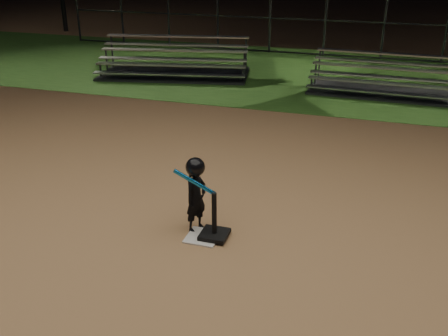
# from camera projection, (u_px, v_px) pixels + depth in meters

# --- Properties ---
(ground) EXTENTS (80.00, 80.00, 0.00)m
(ground) POSITION_uv_depth(u_px,v_px,m) (203.00, 238.00, 7.22)
(ground) COLOR #A07348
(ground) RESTS_ON ground
(grass_strip) EXTENTS (60.00, 8.00, 0.01)m
(grass_strip) POSITION_uv_depth(u_px,v_px,m) (310.00, 75.00, 15.93)
(grass_strip) COLOR #2A531A
(grass_strip) RESTS_ON ground
(home_plate) EXTENTS (0.45, 0.45, 0.02)m
(home_plate) POSITION_uv_depth(u_px,v_px,m) (203.00, 237.00, 7.21)
(home_plate) COLOR beige
(home_plate) RESTS_ON ground
(batting_tee) EXTENTS (0.38, 0.38, 0.68)m
(batting_tee) POSITION_uv_depth(u_px,v_px,m) (214.00, 229.00, 7.16)
(batting_tee) COLOR black
(batting_tee) RESTS_ON home_plate
(child_batter) EXTENTS (0.56, 0.51, 1.13)m
(child_batter) POSITION_uv_depth(u_px,v_px,m) (196.00, 193.00, 7.18)
(child_batter) COLOR black
(child_batter) RESTS_ON ground
(bleacher_left) EXTENTS (4.83, 3.02, 1.10)m
(bleacher_left) POSITION_uv_depth(u_px,v_px,m) (175.00, 68.00, 15.79)
(bleacher_left) COLOR #AFAFB4
(bleacher_left) RESTS_ON ground
(bleacher_right) EXTENTS (4.07, 2.11, 0.98)m
(bleacher_right) POSITION_uv_depth(u_px,v_px,m) (385.00, 86.00, 13.97)
(bleacher_right) COLOR #BDBCC2
(bleacher_right) RESTS_ON ground
(backstop_fence) EXTENTS (20.08, 0.08, 2.50)m
(backstop_fence) POSITION_uv_depth(u_px,v_px,m) (326.00, 20.00, 18.04)
(backstop_fence) COLOR #38383D
(backstop_fence) RESTS_ON ground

